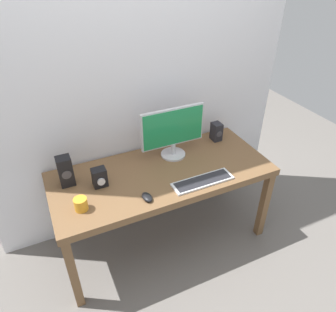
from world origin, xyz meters
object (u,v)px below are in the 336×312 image
Objects in this scene: mouse at (147,197)px; monitor at (173,131)px; speaker_left at (65,171)px; speaker_right at (216,132)px; desk at (162,178)px; keyboard_primary at (203,181)px; coffee_mug at (81,204)px; audio_controller at (100,177)px.

monitor is at bearing 40.88° from mouse.
monitor reaches higher than speaker_left.
mouse is at bearing -150.73° from speaker_right.
mouse is (-0.21, -0.24, 0.08)m from desk.
monitor is 0.59m from mouse.
mouse reaches higher than keyboard_primary.
monitor reaches higher than coffee_mug.
mouse is 0.36m from audio_controller.
mouse is 0.59m from speaker_left.
desk is at bearing 13.79° from coffee_mug.
coffee_mug is at bearing -158.13° from monitor.
coffee_mug reaches higher than mouse.
audio_controller is (-0.24, 0.27, 0.05)m from mouse.
speaker_right is at bearing 19.92° from desk.
speaker_right is (0.60, 0.22, 0.15)m from desk.
desk is 0.65m from speaker_right.
speaker_left reaches higher than keyboard_primary.
desk is 3.18× the size of monitor.
keyboard_primary is (0.04, -0.40, -0.21)m from monitor.
coffee_mug is (-0.41, 0.08, 0.03)m from mouse.
mouse is 0.47× the size of speaker_left.
audio_controller is (-0.62, -0.13, -0.15)m from monitor.
desk is 0.37m from monitor.
speaker_right is at bearing 7.03° from monitor.
desk is 19.01× the size of coffee_mug.
coffee_mug is (-0.62, -0.15, 0.11)m from desk.
coffee_mug is (0.03, -0.29, -0.07)m from speaker_left.
audio_controller is at bearing 47.03° from coffee_mug.
mouse is at bearing -40.61° from speaker_left.
coffee_mug is at bearing 162.51° from mouse.
monitor is 2.32× the size of speaker_left.
keyboard_primary is 0.95m from speaker_left.
monitor is 5.97× the size of coffee_mug.
speaker_left is at bearing 167.79° from desk.
monitor is at bearing 12.17° from audio_controller.
keyboard_primary is 4.35× the size of mouse.
speaker_right reaches higher than keyboard_primary.
keyboard_primary is 3.29× the size of audio_controller.
speaker_left is 0.23m from audio_controller.
coffee_mug is at bearing -166.21° from desk.
keyboard_primary is at bearing -23.72° from speaker_left.
monitor is 0.65m from audio_controller.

